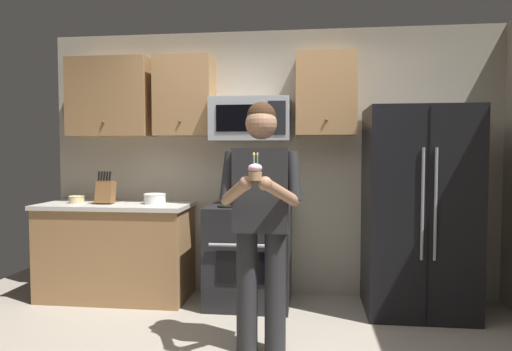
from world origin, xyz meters
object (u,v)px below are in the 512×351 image
(bowl_large_white, at_px, (155,198))
(refrigerator, at_px, (418,211))
(oven_range, at_px, (249,254))
(cupcake, at_px, (255,171))
(person, at_px, (261,212))
(microwave, at_px, (251,120))
(bowl_small_colored, at_px, (77,199))
(knife_block, at_px, (106,192))

(bowl_large_white, bearing_deg, refrigerator, -1.58)
(oven_range, bearing_deg, cupcake, -80.64)
(oven_range, height_order, person, person)
(microwave, distance_m, person, 1.36)
(bowl_small_colored, distance_m, cupcake, 2.36)
(bowl_large_white, relative_size, cupcake, 1.21)
(refrigerator, height_order, knife_block, refrigerator)
(refrigerator, distance_m, person, 1.61)
(oven_range, height_order, bowl_large_white, bowl_large_white)
(person, bearing_deg, knife_block, 148.39)
(knife_block, relative_size, bowl_small_colored, 2.15)
(bowl_small_colored, relative_size, person, 0.08)
(microwave, xyz_separation_m, knife_block, (-1.38, -0.15, -0.68))
(microwave, relative_size, bowl_large_white, 3.52)
(knife_block, bearing_deg, bowl_large_white, 6.97)
(bowl_small_colored, xyz_separation_m, person, (1.91, -1.02, 0.04))
(person, relative_size, cupcake, 10.13)
(oven_range, height_order, microwave, microwave)
(refrigerator, xyz_separation_m, bowl_large_white, (-2.41, 0.07, 0.07))
(microwave, distance_m, refrigerator, 1.72)
(knife_block, bearing_deg, bowl_small_colored, 174.34)
(oven_range, relative_size, microwave, 1.26)
(bowl_small_colored, bearing_deg, oven_range, -0.04)
(microwave, height_order, knife_block, microwave)
(bowl_large_white, xyz_separation_m, person, (1.14, -1.04, 0.02))
(refrigerator, distance_m, bowl_large_white, 2.42)
(refrigerator, relative_size, person, 1.02)
(bowl_large_white, height_order, bowl_small_colored, bowl_large_white)
(knife_block, relative_size, bowl_large_white, 1.52)
(cupcake, bearing_deg, bowl_small_colored, 144.87)
(oven_range, distance_m, cupcake, 1.60)
(person, bearing_deg, cupcake, -90.00)
(bowl_large_white, bearing_deg, person, -42.57)
(knife_block, relative_size, person, 0.18)
(cupcake, bearing_deg, refrigerator, 45.59)
(bowl_small_colored, bearing_deg, refrigerator, -0.73)
(refrigerator, relative_size, knife_block, 5.63)
(person, height_order, cupcake, person)
(microwave, xyz_separation_m, refrigerator, (1.50, -0.16, -0.82))
(refrigerator, distance_m, knife_block, 2.88)
(refrigerator, relative_size, bowl_large_white, 8.57)
(oven_range, distance_m, microwave, 1.26)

